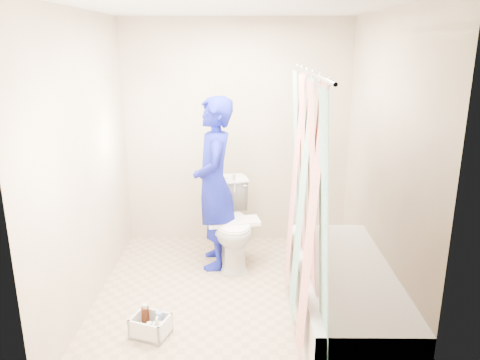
{
  "coord_description": "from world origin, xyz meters",
  "views": [
    {
      "loc": [
        0.09,
        -3.64,
        2.14
      ],
      "look_at": [
        0.05,
        0.41,
        0.95
      ],
      "focal_mm": 35.0,
      "sensor_mm": 36.0,
      "label": 1
    }
  ],
  "objects_px": {
    "toilet": "(231,224)",
    "cleaning_caddy": "(152,327)",
    "bathtub": "(343,295)",
    "plumber": "(214,184)"
  },
  "relations": [
    {
      "from": "toilet",
      "to": "cleaning_caddy",
      "type": "bearing_deg",
      "value": -124.99
    },
    {
      "from": "bathtub",
      "to": "cleaning_caddy",
      "type": "xyz_separation_m",
      "value": [
        -1.46,
        -0.15,
        -0.19
      ]
    },
    {
      "from": "toilet",
      "to": "cleaning_caddy",
      "type": "xyz_separation_m",
      "value": [
        -0.57,
        -1.28,
        -0.33
      ]
    },
    {
      "from": "bathtub",
      "to": "toilet",
      "type": "bearing_deg",
      "value": 128.32
    },
    {
      "from": "bathtub",
      "to": "cleaning_caddy",
      "type": "relative_size",
      "value": 5.41
    },
    {
      "from": "cleaning_caddy",
      "to": "bathtub",
      "type": "bearing_deg",
      "value": 25.11
    },
    {
      "from": "bathtub",
      "to": "cleaning_caddy",
      "type": "distance_m",
      "value": 1.48
    },
    {
      "from": "plumber",
      "to": "toilet",
      "type": "bearing_deg",
      "value": 102.1
    },
    {
      "from": "bathtub",
      "to": "plumber",
      "type": "bearing_deg",
      "value": 134.36
    },
    {
      "from": "bathtub",
      "to": "plumber",
      "type": "distance_m",
      "value": 1.61
    }
  ]
}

